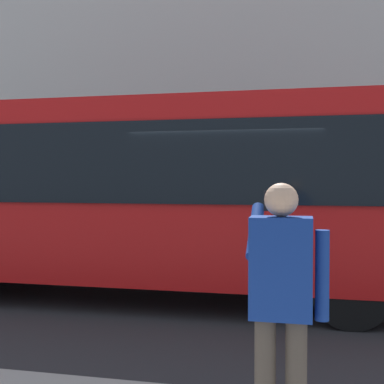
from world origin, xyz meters
name	(u,v)px	position (x,y,z in m)	size (l,w,h in m)	color
ground_plane	(235,303)	(0.00, 0.00, 0.00)	(60.00, 60.00, 0.00)	#2B2B2D
building_facade_far	(268,33)	(-0.02, -6.80, 5.99)	(28.00, 1.55, 12.00)	beige
red_bus	(146,191)	(1.42, -0.08, 1.68)	(9.05, 2.54, 3.08)	red
pedestrian_photographer	(281,292)	(-0.87, 4.24, 1.14)	(0.53, 0.52, 1.70)	#4C4238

